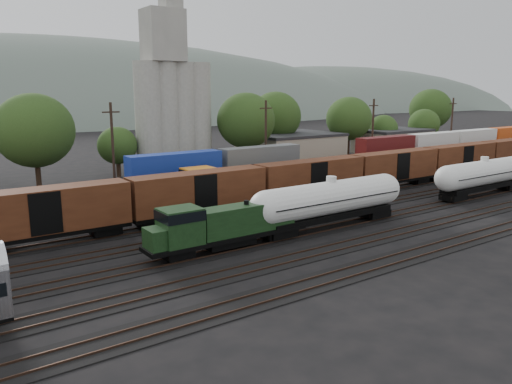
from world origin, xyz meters
TOP-DOWN VIEW (x-y plane):
  - ground at (0.00, 0.00)m, footprint 600.00×600.00m
  - tracks at (0.00, 0.00)m, footprint 180.00×33.20m
  - green_locomotive at (-12.56, -5.00)m, footprint 15.15×2.67m
  - tank_car_a at (0.08, -5.00)m, footprint 18.84×3.37m
  - tank_car_b at (26.93, -5.00)m, footprint 18.47×3.31m
  - orange_locomotive at (-1.85, 10.00)m, footprint 17.86×2.98m
  - boxcar_string at (-1.35, 5.00)m, footprint 153.60×2.90m
  - container_wall at (11.78, 15.00)m, footprint 181.55×2.60m
  - grain_silo at (3.28, 36.00)m, footprint 13.40×5.00m
  - industrial_sheds at (6.63, 35.25)m, footprint 119.38×17.26m
  - tree_band at (5.41, 37.79)m, footprint 168.10×22.04m
  - utility_poles at (0.00, 22.00)m, footprint 122.20×0.36m
  - distant_hills at (23.92, 260.00)m, footprint 860.00×286.00m

SIDE VIEW (x-z plane):
  - distant_hills at x=23.92m, z-range -85.56..44.44m
  - ground at x=0.00m, z-range 0.00..0.00m
  - tracks at x=0.00m, z-range -0.05..0.15m
  - green_locomotive at x=-12.56m, z-range 0.30..4.32m
  - orange_locomotive at x=-1.85m, z-range 0.31..4.78m
  - industrial_sheds at x=6.63m, z-range 0.01..5.11m
  - container_wall at x=11.78m, z-range -0.04..5.76m
  - tank_car_b at x=26.93m, z-range 0.44..5.28m
  - tank_car_a at x=0.08m, z-range 0.45..5.38m
  - boxcar_string at x=-1.35m, z-range 1.02..5.22m
  - utility_poles at x=0.00m, z-range 0.21..12.21m
  - tree_band at x=5.41m, z-range 0.76..14.64m
  - grain_silo at x=3.28m, z-range -3.24..25.76m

